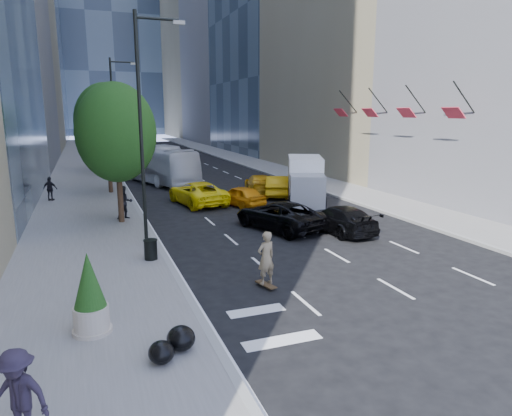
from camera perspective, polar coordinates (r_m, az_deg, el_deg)
name	(u,v)px	position (r m, az deg, el deg)	size (l,w,h in m)	color
ground	(316,258)	(19.53, 7.49, -6.23)	(160.00, 160.00, 0.00)	black
sidewalk_left	(85,176)	(46.72, -20.63, 3.82)	(6.00, 120.00, 0.15)	slate
sidewalk_right	(268,167)	(50.37, 1.56, 5.12)	(4.00, 120.00, 0.15)	slate
tower_right_far	(210,33)	(119.92, -5.77, 20.97)	(20.00, 24.00, 50.00)	#807759
lamp_near	(144,118)	(20.49, -13.78, 10.93)	(2.13, 0.22, 10.00)	black
lamp_far	(116,115)	(38.42, -17.13, 11.06)	(2.13, 0.22, 10.00)	black
tree_near	(116,133)	(25.41, -17.07, 8.98)	(4.20, 4.20, 7.46)	black
tree_mid	(106,122)	(35.38, -18.20, 10.16)	(4.50, 4.50, 7.99)	black
tree_far	(100,127)	(48.38, -18.88, 9.62)	(3.90, 3.90, 6.92)	black
traffic_signal	(105,128)	(56.42, -18.33, 9.50)	(2.48, 0.53, 5.20)	black
facade_flags	(389,110)	(32.75, 16.28, 11.70)	(1.85, 13.30, 2.05)	black
skateboarder	(266,262)	(15.95, 1.25, -6.72)	(0.70, 0.46, 1.91)	#817050
black_sedan_lincoln	(280,215)	(23.88, 2.99, -0.92)	(2.47, 5.36, 1.49)	black
black_sedan_mercedes	(340,219)	(23.67, 10.42, -1.35)	(1.94, 4.77, 1.38)	black
taxi_a	(240,196)	(29.85, -1.99, 1.54)	(1.58, 3.93, 1.34)	orange
taxi_b	(277,186)	(33.44, 2.66, 2.79)	(1.58, 4.54, 1.50)	#D0980A
taxi_c	(197,193)	(30.58, -7.34, 1.87)	(2.53, 5.48, 1.52)	yellow
taxi_d	(259,184)	(34.52, 0.44, 3.03)	(1.98, 4.87, 1.41)	orange
city_bus	(154,164)	(41.09, -12.61, 5.45)	(2.71, 11.58, 3.22)	silver
box_truck	(305,180)	(31.25, 6.20, 3.54)	(4.55, 6.64, 3.00)	white
pedestrian_a	(124,202)	(26.51, -16.14, 0.67)	(0.91, 0.71, 1.88)	black
pedestrian_b	(50,189)	(33.81, -24.34, 2.21)	(0.95, 0.40, 1.63)	black
pedestrian_c	(18,396)	(9.83, -27.61, -20.13)	(1.17, 0.67, 1.81)	#251E2D
trash_can	(151,250)	(19.12, -13.03, -5.12)	(0.53, 0.53, 0.79)	black
planter_shrub	(90,295)	(13.25, -20.07, -10.18)	(0.95, 0.95, 2.27)	#B5A896
garbage_bags	(173,344)	(11.92, -10.29, -16.35)	(1.25, 1.20, 0.62)	black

